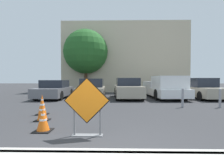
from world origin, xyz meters
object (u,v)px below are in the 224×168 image
at_px(parked_car_fourth, 201,89).
at_px(bollard_second, 220,97).
at_px(road_closed_sign, 87,105).
at_px(bollard_nearest, 183,97).
at_px(parked_car_third, 128,89).
at_px(pickup_truck, 165,88).
at_px(traffic_cone_nearest, 43,120).
at_px(parked_car_second, 92,89).
at_px(parked_car_nearest, 55,90).
at_px(traffic_cone_third, 42,105).
at_px(traffic_cone_second, 42,110).

relative_size(parked_car_fourth, bollard_second, 4.77).
bearing_deg(road_closed_sign, bollard_nearest, 48.08).
xyz_separation_m(parked_car_third, bollard_second, (4.17, -4.19, -0.19)).
xyz_separation_m(parked_car_fourth, bollard_nearest, (-2.95, -4.23, -0.16)).
xyz_separation_m(pickup_truck, bollard_second, (1.49, -4.24, -0.23)).
height_order(traffic_cone_nearest, bollard_second, bollard_second).
bearing_deg(road_closed_sign, bollard_second, 37.43).
height_order(parked_car_third, bollard_second, parked_car_third).
distance_m(traffic_cone_nearest, parked_car_second, 8.65).
bearing_deg(bollard_nearest, traffic_cone_nearest, -142.16).
relative_size(parked_car_nearest, parked_car_fourth, 0.95).
bearing_deg(parked_car_third, road_closed_sign, 77.55).
distance_m(traffic_cone_third, parked_car_fourth, 10.91).
bearing_deg(parked_car_nearest, bollard_second, 156.29).
height_order(traffic_cone_nearest, parked_car_second, parked_car_second).
bearing_deg(road_closed_sign, parked_car_fourth, 51.39).
height_order(traffic_cone_nearest, parked_car_fourth, parked_car_fourth).
xyz_separation_m(traffic_cone_third, parked_car_second, (1.06, 6.49, 0.27)).
relative_size(road_closed_sign, traffic_cone_third, 1.80).
distance_m(traffic_cone_nearest, bollard_second, 8.03).
bearing_deg(traffic_cone_third, parked_car_nearest, 105.10).
bearing_deg(parked_car_fourth, parked_car_nearest, -1.92).
bearing_deg(parked_car_second, parked_car_fourth, 175.28).
height_order(parked_car_nearest, parked_car_second, parked_car_second).
bearing_deg(traffic_cone_nearest, traffic_cone_third, 113.58).
xyz_separation_m(pickup_truck, bollard_nearest, (-0.31, -4.24, -0.22)).
relative_size(traffic_cone_second, parked_car_fourth, 0.16).
bearing_deg(pickup_truck, parked_car_third, -2.00).
height_order(parked_car_fourth, bollard_nearest, parked_car_fourth).
xyz_separation_m(traffic_cone_nearest, parked_car_nearest, (-2.54, 8.08, 0.32)).
xyz_separation_m(traffic_cone_second, parked_car_third, (3.30, 7.02, 0.33)).
distance_m(parked_car_second, parked_car_fourth, 8.00).
distance_m(parked_car_fourth, bollard_second, 4.39).
bearing_deg(bollard_second, parked_car_third, 134.90).
height_order(traffic_cone_second, parked_car_third, parked_car_third).
xyz_separation_m(road_closed_sign, bollard_nearest, (3.94, 4.39, -0.25)).
bearing_deg(pickup_truck, road_closed_sign, 60.66).
height_order(traffic_cone_third, bollard_second, bollard_second).
xyz_separation_m(parked_car_second, parked_car_fourth, (7.98, -0.40, 0.01)).
relative_size(traffic_cone_second, bollard_nearest, 0.76).
bearing_deg(parked_car_nearest, road_closed_sign, 113.44).
distance_m(traffic_cone_second, pickup_truck, 9.28).
bearing_deg(bollard_nearest, parked_car_nearest, 152.16).
xyz_separation_m(traffic_cone_second, parked_car_second, (0.64, 7.47, 0.30)).
xyz_separation_m(parked_car_third, bollard_nearest, (2.38, -4.19, -0.18)).
height_order(parked_car_nearest, bollard_second, parked_car_nearest).
xyz_separation_m(road_closed_sign, traffic_cone_third, (-2.16, 2.54, -0.37)).
bearing_deg(parked_car_third, parked_car_nearest, -0.81).
bearing_deg(parked_car_fourth, parked_car_third, -2.32).
height_order(bollard_nearest, bollard_second, bollard_nearest).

